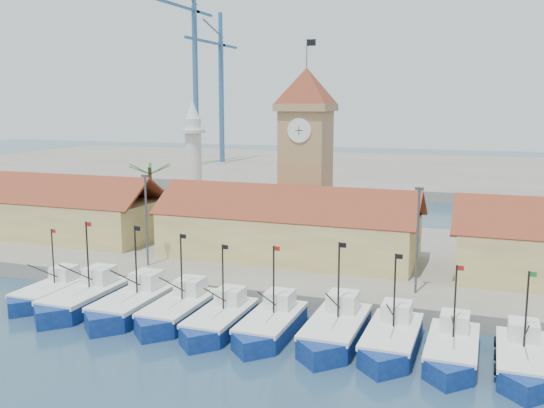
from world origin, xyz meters
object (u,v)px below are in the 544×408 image
at_px(minaret, 194,166).
at_px(boat_0, 49,294).
at_px(clock_tower, 306,152).
at_px(boat_5, 270,326).

bearing_deg(minaret, boat_0, -94.02).
relative_size(clock_tower, minaret, 1.39).
xyz_separation_m(boat_5, clock_tower, (-4.43, 23.69, 11.22)).
relative_size(boat_5, clock_tower, 0.42).
relative_size(boat_0, clock_tower, 0.39).
height_order(boat_0, boat_5, boat_5).
distance_m(boat_5, clock_tower, 26.59).
height_order(boat_0, clock_tower, clock_tower).
bearing_deg(boat_5, boat_0, 177.60).
height_order(boat_5, minaret, minaret).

